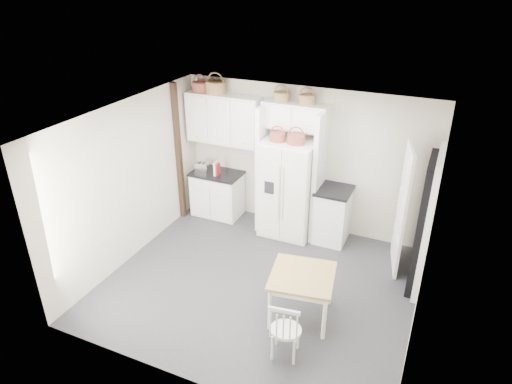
% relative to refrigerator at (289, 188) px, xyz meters
% --- Properties ---
extents(floor, '(4.50, 4.50, 0.00)m').
position_rel_refrigerator_xyz_m(floor, '(0.15, -1.62, -0.88)').
color(floor, '#2F2F2F').
rests_on(floor, ground).
extents(ceiling, '(4.50, 4.50, 0.00)m').
position_rel_refrigerator_xyz_m(ceiling, '(0.15, -1.62, 1.72)').
color(ceiling, white).
rests_on(ceiling, wall_back).
extents(wall_back, '(4.50, 0.00, 4.50)m').
position_rel_refrigerator_xyz_m(wall_back, '(0.15, 0.38, 0.42)').
color(wall_back, '#BAB59E').
rests_on(wall_back, floor).
extents(wall_left, '(0.00, 4.00, 4.00)m').
position_rel_refrigerator_xyz_m(wall_left, '(-2.10, -1.62, 0.42)').
color(wall_left, '#BAB59E').
rests_on(wall_left, floor).
extents(wall_right, '(0.00, 4.00, 4.00)m').
position_rel_refrigerator_xyz_m(wall_right, '(2.40, -1.62, 0.42)').
color(wall_right, '#BAB59E').
rests_on(wall_right, floor).
extents(refrigerator, '(0.91, 0.73, 1.76)m').
position_rel_refrigerator_xyz_m(refrigerator, '(0.00, 0.00, 0.00)').
color(refrigerator, white).
rests_on(refrigerator, floor).
extents(base_cab_left, '(0.91, 0.57, 0.84)m').
position_rel_refrigerator_xyz_m(base_cab_left, '(-1.47, 0.08, -0.46)').
color(base_cab_left, white).
rests_on(base_cab_left, floor).
extents(base_cab_right, '(0.54, 0.65, 0.95)m').
position_rel_refrigerator_xyz_m(base_cab_right, '(0.80, 0.08, -0.41)').
color(base_cab_right, white).
rests_on(base_cab_right, floor).
extents(dining_table, '(0.96, 0.96, 0.70)m').
position_rel_refrigerator_xyz_m(dining_table, '(0.95, -2.04, -0.53)').
color(dining_table, olive).
rests_on(dining_table, floor).
extents(windsor_chair, '(0.43, 0.40, 0.79)m').
position_rel_refrigerator_xyz_m(windsor_chair, '(1.01, -2.79, -0.48)').
color(windsor_chair, white).
rests_on(windsor_chair, floor).
extents(counter_left, '(0.95, 0.61, 0.04)m').
position_rel_refrigerator_xyz_m(counter_left, '(-1.47, 0.08, -0.02)').
color(counter_left, black).
rests_on(counter_left, base_cab_left).
extents(counter_right, '(0.58, 0.69, 0.04)m').
position_rel_refrigerator_xyz_m(counter_right, '(0.80, 0.08, 0.09)').
color(counter_right, black).
rests_on(counter_right, base_cab_right).
extents(toaster, '(0.26, 0.17, 0.17)m').
position_rel_refrigerator_xyz_m(toaster, '(-1.75, 0.03, 0.08)').
color(toaster, silver).
rests_on(toaster, counter_left).
extents(cookbook_red, '(0.03, 0.15, 0.22)m').
position_rel_refrigerator_xyz_m(cookbook_red, '(-1.40, -0.00, 0.11)').
color(cookbook_red, maroon).
rests_on(cookbook_red, counter_left).
extents(cookbook_cream, '(0.07, 0.17, 0.25)m').
position_rel_refrigerator_xyz_m(cookbook_cream, '(-1.44, -0.00, 0.12)').
color(cookbook_cream, '#F2E1C0').
rests_on(cookbook_cream, counter_left).
extents(basket_upper_a, '(0.31, 0.31, 0.17)m').
position_rel_refrigerator_xyz_m(basket_upper_a, '(-1.80, 0.21, 1.56)').
color(basket_upper_a, brown).
rests_on(basket_upper_a, upper_cabinet).
extents(basket_upper_b, '(0.36, 0.36, 0.21)m').
position_rel_refrigerator_xyz_m(basket_upper_b, '(-1.49, 0.21, 1.58)').
color(basket_upper_b, brown).
rests_on(basket_upper_b, upper_cabinet).
extents(basket_bridge_a, '(0.27, 0.27, 0.15)m').
position_rel_refrigerator_xyz_m(basket_bridge_a, '(-0.26, 0.21, 1.55)').
color(basket_bridge_a, brown).
rests_on(basket_bridge_a, bridge_cabinet).
extents(basket_bridge_b, '(0.27, 0.27, 0.16)m').
position_rel_refrigerator_xyz_m(basket_bridge_b, '(0.18, 0.21, 1.55)').
color(basket_bridge_b, brown).
rests_on(basket_bridge_b, bridge_cabinet).
extents(basket_fridge_a, '(0.27, 0.27, 0.14)m').
position_rel_refrigerator_xyz_m(basket_fridge_a, '(-0.19, -0.10, 0.95)').
color(basket_fridge_a, brown).
rests_on(basket_fridge_a, refrigerator).
extents(basket_fridge_b, '(0.30, 0.30, 0.16)m').
position_rel_refrigerator_xyz_m(basket_fridge_b, '(0.14, -0.10, 0.96)').
color(basket_fridge_b, brown).
rests_on(basket_fridge_b, refrigerator).
extents(upper_cabinet, '(1.40, 0.34, 0.90)m').
position_rel_refrigerator_xyz_m(upper_cabinet, '(-1.35, 0.21, 1.02)').
color(upper_cabinet, white).
rests_on(upper_cabinet, wall_back).
extents(bridge_cabinet, '(1.12, 0.34, 0.45)m').
position_rel_refrigerator_xyz_m(bridge_cabinet, '(0.00, 0.21, 1.25)').
color(bridge_cabinet, white).
rests_on(bridge_cabinet, wall_back).
extents(fridge_panel_left, '(0.08, 0.60, 2.30)m').
position_rel_refrigerator_xyz_m(fridge_panel_left, '(-0.51, 0.08, 0.27)').
color(fridge_panel_left, white).
rests_on(fridge_panel_left, floor).
extents(fridge_panel_right, '(0.08, 0.60, 2.30)m').
position_rel_refrigerator_xyz_m(fridge_panel_right, '(0.51, 0.08, 0.27)').
color(fridge_panel_right, white).
rests_on(fridge_panel_right, floor).
extents(trim_post, '(0.09, 0.09, 2.60)m').
position_rel_refrigerator_xyz_m(trim_post, '(-2.05, -0.27, 0.42)').
color(trim_post, black).
rests_on(trim_post, floor).
extents(doorway_void, '(0.18, 0.85, 2.05)m').
position_rel_refrigerator_xyz_m(doorway_void, '(2.31, -0.62, 0.15)').
color(doorway_void, black).
rests_on(doorway_void, floor).
extents(door_slab, '(0.21, 0.79, 2.05)m').
position_rel_refrigerator_xyz_m(door_slab, '(1.95, -0.29, 0.15)').
color(door_slab, white).
rests_on(door_slab, floor).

